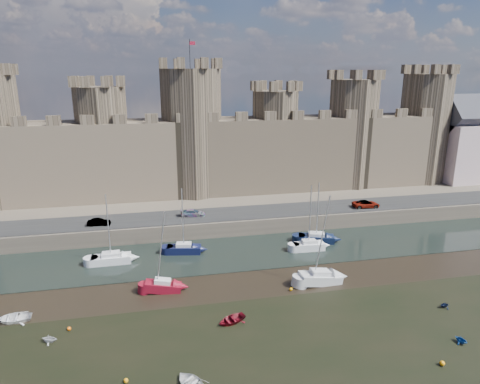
% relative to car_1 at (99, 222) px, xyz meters
% --- Properties ---
extents(ground, '(160.00, 160.00, 0.00)m').
position_rel_car_1_xyz_m(ground, '(13.98, -32.59, -3.06)').
color(ground, black).
rests_on(ground, ground).
extents(water_channel, '(160.00, 12.00, 0.08)m').
position_rel_car_1_xyz_m(water_channel, '(13.98, -8.59, -3.02)').
color(water_channel, black).
rests_on(water_channel, ground).
extents(quay, '(160.00, 60.00, 2.50)m').
position_rel_car_1_xyz_m(quay, '(13.98, 27.41, -1.81)').
color(quay, '#4C443A').
rests_on(quay, ground).
extents(road, '(160.00, 7.00, 0.10)m').
position_rel_car_1_xyz_m(road, '(13.98, 1.41, -0.51)').
color(road, black).
rests_on(road, quay).
extents(castle, '(108.50, 11.00, 29.00)m').
position_rel_car_1_xyz_m(castle, '(13.35, 15.41, 8.61)').
color(castle, '#42382B').
rests_on(castle, quay).
extents(car_1, '(3.49, 1.45, 1.12)m').
position_rel_car_1_xyz_m(car_1, '(0.00, 0.00, 0.00)').
color(car_1, gray).
rests_on(car_1, quay).
extents(car_2, '(4.10, 1.99, 1.15)m').
position_rel_car_1_xyz_m(car_2, '(14.39, 1.47, 0.01)').
color(car_2, gray).
rests_on(car_2, quay).
extents(car_3, '(4.75, 2.40, 1.29)m').
position_rel_car_1_xyz_m(car_3, '(43.95, -0.04, 0.08)').
color(car_3, gray).
rests_on(car_3, quay).
extents(sailboat_0, '(5.23, 2.09, 9.73)m').
position_rel_car_1_xyz_m(sailboat_0, '(2.28, -8.51, -2.29)').
color(sailboat_0, silver).
rests_on(sailboat_0, ground).
extents(sailboat_1, '(5.04, 2.69, 9.58)m').
position_rel_car_1_xyz_m(sailboat_1, '(12.18, -7.19, -2.29)').
color(sailboat_1, '#0E1333').
rests_on(sailboat_1, ground).
extents(sailboat_2, '(4.59, 1.96, 9.74)m').
position_rel_car_1_xyz_m(sailboat_2, '(30.05, -9.77, -2.27)').
color(sailboat_2, white).
rests_on(sailboat_2, ground).
extents(sailboat_3, '(5.67, 3.54, 9.29)m').
position_rel_car_1_xyz_m(sailboat_3, '(32.24, -7.12, -2.33)').
color(sailboat_3, black).
rests_on(sailboat_3, ground).
extents(sailboat_4, '(4.41, 2.13, 9.94)m').
position_rel_car_1_xyz_m(sailboat_4, '(8.89, -17.62, -2.33)').
color(sailboat_4, maroon).
rests_on(sailboat_4, ground).
extents(sailboat_5, '(5.33, 2.28, 11.30)m').
position_rel_car_1_xyz_m(sailboat_5, '(27.85, -19.54, -2.26)').
color(sailboat_5, silver).
rests_on(sailboat_5, ground).
extents(dinghy_2, '(3.54, 3.89, 0.66)m').
position_rel_car_1_xyz_m(dinghy_2, '(10.63, -34.13, -2.73)').
color(dinghy_2, silver).
rests_on(dinghy_2, ground).
extents(dinghy_3, '(1.71, 1.55, 0.77)m').
position_rel_car_1_xyz_m(dinghy_3, '(-2.16, -25.41, -2.67)').
color(dinghy_3, silver).
rests_on(dinghy_3, ground).
extents(dinghy_4, '(3.58, 3.07, 0.63)m').
position_rel_car_1_xyz_m(dinghy_4, '(15.64, -25.70, -2.75)').
color(dinghy_4, maroon).
rests_on(dinghy_4, ground).
extents(dinghy_5, '(1.48, 1.60, 0.70)m').
position_rel_car_1_xyz_m(dinghy_5, '(36.62, -33.57, -2.71)').
color(dinghy_5, navy).
rests_on(dinghy_5, ground).
extents(dinghy_6, '(3.60, 2.68, 0.72)m').
position_rel_car_1_xyz_m(dinghy_6, '(-6.57, -20.89, -2.70)').
color(dinghy_6, white).
rests_on(dinghy_6, ground).
extents(dinghy_7, '(1.43, 1.30, 0.65)m').
position_rel_car_1_xyz_m(dinghy_7, '(39.25, -27.63, -2.74)').
color(dinghy_7, black).
rests_on(dinghy_7, ground).
extents(buoy_0, '(0.40, 0.40, 0.40)m').
position_rel_car_1_xyz_m(buoy_0, '(5.31, -32.59, -2.86)').
color(buoy_0, '#FC990B').
rests_on(buoy_0, ground).
extents(buoy_1, '(0.41, 0.41, 0.41)m').
position_rel_car_1_xyz_m(buoy_1, '(-0.66, -23.74, -2.86)').
color(buoy_1, '#FF670B').
rests_on(buoy_1, ground).
extents(buoy_2, '(0.47, 0.47, 0.47)m').
position_rel_car_1_xyz_m(buoy_2, '(32.76, -36.09, -2.83)').
color(buoy_2, '#FF990B').
rests_on(buoy_2, ground).
extents(buoy_3, '(0.40, 0.40, 0.40)m').
position_rel_car_1_xyz_m(buoy_3, '(23.79, -20.59, -2.86)').
color(buoy_3, '#FFA20B').
rests_on(buoy_3, ground).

